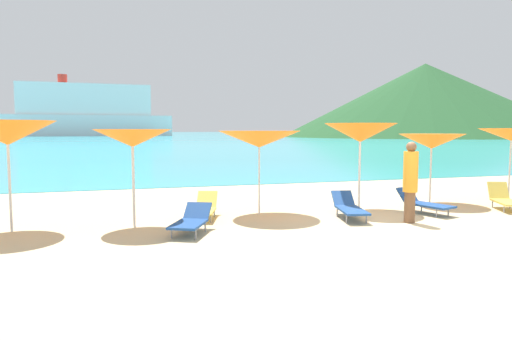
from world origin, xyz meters
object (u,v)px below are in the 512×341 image
lounge_chair_0 (505,199)px  lounge_chair_1 (349,207)px  umbrella_4 (360,133)px  beachgoer_1 (410,180)px  umbrella_2 (132,138)px  umbrella_3 (259,139)px  umbrella_1 (7,133)px  umbrella_5 (432,141)px  umbrella_6 (511,135)px  lounge_chair_3 (204,208)px  lounge_chair_7 (191,220)px  cruise_ship (86,113)px  lounge_chair_2 (424,202)px

lounge_chair_0 → lounge_chair_1: lounge_chair_0 is taller
umbrella_4 → beachgoer_1: 2.24m
umbrella_2 → umbrella_3: (3.17, 0.69, -0.05)m
umbrella_1 → umbrella_5: umbrella_1 is taller
umbrella_3 → umbrella_5: umbrella_3 is taller
umbrella_6 → umbrella_3: bearing=-179.9°
lounge_chair_0 → umbrella_2: bearing=-159.0°
umbrella_4 → lounge_chair_3: 4.67m
lounge_chair_0 → lounge_chair_3: size_ratio=1.02×
umbrella_4 → umbrella_6: umbrella_4 is taller
lounge_chair_7 → beachgoer_1: 5.18m
umbrella_4 → lounge_chair_3: umbrella_4 is taller
umbrella_6 → lounge_chair_3: size_ratio=1.48×
lounge_chair_0 → lounge_chair_1: (-4.72, 0.11, -0.00)m
cruise_ship → umbrella_3: bearing=-88.9°
umbrella_3 → umbrella_4: 2.84m
umbrella_3 → lounge_chair_0: bearing=-11.1°
cruise_ship → umbrella_2: bearing=-90.0°
lounge_chair_1 → umbrella_2: bearing=-172.7°
umbrella_1 → lounge_chair_3: bearing=3.2°
umbrella_3 → lounge_chair_2: 4.62m
lounge_chair_3 → lounge_chair_7: 1.66m
lounge_chair_2 → lounge_chair_7: lounge_chair_2 is taller
umbrella_1 → umbrella_2: size_ratio=1.08×
umbrella_1 → cruise_ship: (-7.02, 162.80, 5.91)m
umbrella_2 → lounge_chair_1: (5.13, -0.51, -1.71)m
umbrella_2 → umbrella_5: (8.61, 0.95, -0.15)m
umbrella_1 → umbrella_6: 13.89m
umbrella_2 → lounge_chair_0: (9.84, -0.62, -1.70)m
umbrella_6 → lounge_chair_2: umbrella_6 is taller
umbrella_3 → beachgoer_1: 3.82m
umbrella_1 → umbrella_3: 5.74m
lounge_chair_7 → umbrella_1: bearing=-173.3°
lounge_chair_3 → cruise_ship: 163.14m
umbrella_6 → umbrella_2: bearing=-176.4°
umbrella_6 → lounge_chair_1: 6.56m
lounge_chair_7 → umbrella_3: bearing=66.3°
umbrella_1 → cruise_ship: cruise_ship is taller
umbrella_5 → cruise_ship: bearing=96.4°
umbrella_3 → umbrella_2: bearing=-167.7°
umbrella_1 → lounge_chair_7: (3.68, -1.32, -1.84)m
umbrella_1 → lounge_chair_2: bearing=-4.5°
umbrella_2 → umbrella_5: 8.66m
umbrella_2 → umbrella_6: (11.33, 0.71, 0.04)m
lounge_chair_3 → beachgoer_1: beachgoer_1 is taller
lounge_chair_1 → beachgoer_1: (1.11, -0.89, 0.73)m
lounge_chair_1 → lounge_chair_7: bearing=-159.8°
lounge_chair_7 → umbrella_2: bearing=164.2°
lounge_chair_0 → beachgoer_1: bearing=-143.2°
umbrella_2 → cruise_ship: 163.50m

